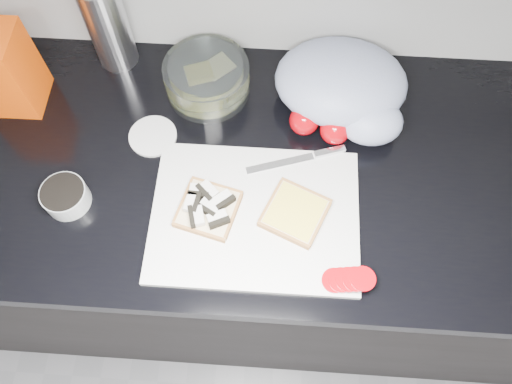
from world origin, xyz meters
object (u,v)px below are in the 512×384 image
cutting_board (255,216)px  glass_bowl (207,79)px  bread_bag (2,70)px  steel_canister (108,24)px

cutting_board → glass_bowl: glass_bowl is taller
cutting_board → bread_bag: (-0.53, 0.25, 0.09)m
bread_bag → glass_bowl: bearing=6.2°
glass_bowl → bread_bag: 0.42m
glass_bowl → steel_canister: 0.24m
glass_bowl → cutting_board: bearing=-67.7°
glass_bowl → bread_bag: bread_bag is taller
cutting_board → glass_bowl: 0.33m
bread_bag → steel_canister: (0.20, 0.12, 0.01)m
cutting_board → steel_canister: 0.51m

